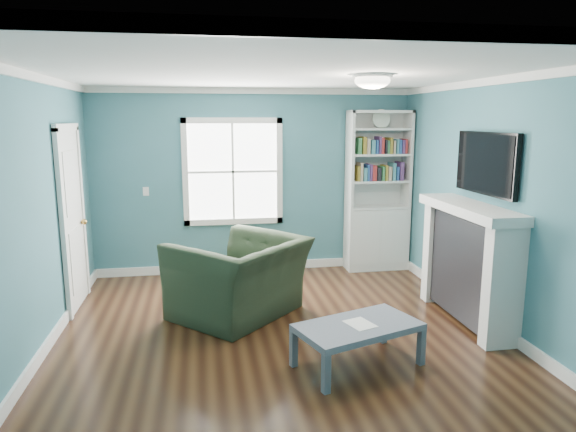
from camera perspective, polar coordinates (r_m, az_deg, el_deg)
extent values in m
plane|color=black|center=(5.27, -0.73, -13.72)|extent=(5.00, 5.00, 0.00)
plane|color=#366C73|center=(7.33, -3.77, 3.81)|extent=(4.50, 0.00, 4.50)
plane|color=#366C73|center=(2.51, 8.15, -9.89)|extent=(4.50, 0.00, 4.50)
plane|color=#366C73|center=(5.05, -26.87, -0.48)|extent=(0.00, 5.00, 5.00)
plane|color=#366C73|center=(5.67, 22.33, 0.98)|extent=(0.00, 5.00, 5.00)
plane|color=white|center=(4.81, -0.80, 15.73)|extent=(5.00, 5.00, 0.00)
cube|color=white|center=(7.56, -3.64, -5.57)|extent=(4.50, 0.03, 0.12)
cube|color=white|center=(5.40, -25.58, -13.48)|extent=(0.03, 5.00, 0.12)
cube|color=white|center=(5.98, 21.35, -10.81)|extent=(0.03, 5.00, 0.12)
cube|color=white|center=(7.27, -3.88, 13.71)|extent=(4.50, 0.04, 0.08)
cube|color=white|center=(2.40, 8.84, 19.68)|extent=(4.50, 0.04, 0.08)
cube|color=white|center=(4.98, -27.90, 13.89)|extent=(0.04, 5.00, 0.08)
cube|color=white|center=(5.60, 23.10, 13.79)|extent=(0.04, 5.00, 0.08)
cube|color=white|center=(7.28, -6.14, 4.92)|extent=(1.24, 0.01, 1.34)
cube|color=white|center=(7.26, -11.35, 4.75)|extent=(0.08, 0.06, 1.50)
cube|color=white|center=(7.34, -0.96, 5.02)|extent=(0.08, 0.06, 1.50)
cube|color=white|center=(7.37, -6.02, -0.59)|extent=(1.40, 0.06, 0.08)
cube|color=white|center=(7.23, -6.25, 10.51)|extent=(1.40, 0.06, 0.08)
cube|color=white|center=(7.27, -6.13, 4.91)|extent=(1.24, 0.03, 0.03)
cube|color=white|center=(7.27, -6.13, 4.91)|extent=(0.03, 0.03, 1.34)
cube|color=silver|center=(7.66, 9.76, -2.47)|extent=(0.90, 0.35, 0.90)
cube|color=silver|center=(7.36, 6.87, 6.13)|extent=(0.04, 0.35, 1.40)
cube|color=silver|center=(7.64, 13.10, 6.10)|extent=(0.04, 0.35, 1.40)
cube|color=silver|center=(7.64, 9.63, 6.23)|extent=(0.90, 0.02, 1.40)
cube|color=silver|center=(7.47, 10.22, 11.33)|extent=(0.90, 0.35, 0.04)
cube|color=silver|center=(7.57, 9.88, 0.99)|extent=(0.84, 0.33, 0.03)
cube|color=silver|center=(7.52, 9.97, 3.85)|extent=(0.84, 0.33, 0.03)
cube|color=silver|center=(7.48, 10.06, 6.74)|extent=(0.84, 0.33, 0.03)
cube|color=silver|center=(7.47, 10.16, 9.49)|extent=(0.84, 0.33, 0.03)
cube|color=olive|center=(7.48, 10.05, 4.78)|extent=(0.70, 0.25, 0.22)
cube|color=tan|center=(7.46, 10.15, 7.68)|extent=(0.70, 0.25, 0.22)
cylinder|color=beige|center=(7.42, 10.32, 10.60)|extent=(0.26, 0.06, 0.26)
cube|color=black|center=(5.90, 19.51, -5.43)|extent=(0.30, 1.20, 1.10)
cube|color=black|center=(5.95, 19.22, -7.29)|extent=(0.22, 0.65, 0.70)
cube|color=silver|center=(5.35, 22.80, -7.33)|extent=(0.36, 0.16, 1.20)
cube|color=silver|center=(6.47, 16.49, -3.87)|extent=(0.36, 0.16, 1.20)
cube|color=silver|center=(5.74, 19.56, 0.79)|extent=(0.44, 1.58, 0.10)
cube|color=black|center=(5.76, 21.17, 5.48)|extent=(0.06, 1.10, 0.65)
cube|color=silver|center=(6.42, -22.83, -0.48)|extent=(0.04, 0.80, 2.05)
cube|color=white|center=(5.99, -23.70, -1.31)|extent=(0.05, 0.08, 2.13)
cube|color=white|center=(6.85, -21.91, 0.24)|extent=(0.05, 0.08, 2.13)
cube|color=white|center=(6.31, -23.45, 9.04)|extent=(0.05, 0.98, 0.08)
sphere|color=#BF8C3F|center=(6.71, -21.72, -0.61)|extent=(0.07, 0.07, 0.07)
ellipsoid|color=white|center=(5.12, 9.36, 14.62)|extent=(0.34, 0.34, 0.15)
cylinder|color=white|center=(5.12, 9.38, 15.12)|extent=(0.38, 0.38, 0.03)
cube|color=white|center=(7.33, -15.51, 2.66)|extent=(0.08, 0.01, 0.12)
imported|color=#222D1C|center=(5.75, -5.44, -5.44)|extent=(1.56, 1.56, 1.17)
cube|color=#535863|center=(4.32, 4.25, -17.08)|extent=(0.07, 0.07, 0.33)
cube|color=#535863|center=(4.90, 14.58, -13.90)|extent=(0.07, 0.07, 0.33)
cube|color=#535863|center=(4.72, 0.63, -14.50)|extent=(0.07, 0.07, 0.33)
cube|color=#535863|center=(5.26, 10.54, -11.97)|extent=(0.07, 0.07, 0.33)
cube|color=#505667|center=(4.70, 7.80, -12.13)|extent=(1.21, 0.91, 0.06)
cube|color=white|center=(4.69, 8.00, -11.78)|extent=(0.28, 0.32, 0.00)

